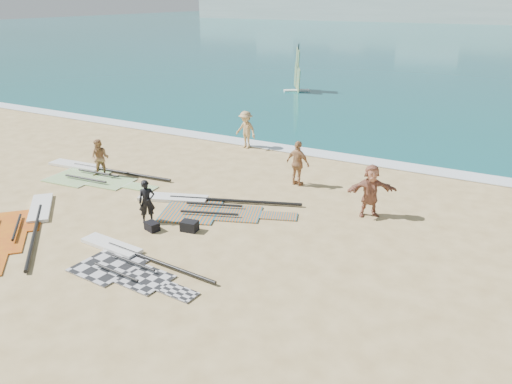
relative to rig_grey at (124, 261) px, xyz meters
The scene contains 16 objects.
ground 1.05m from the rig_grey, 41.37° to the left, with size 300.00×300.00×0.00m, color #DBBC80.
sea 132.70m from the rig_grey, 89.66° to the left, with size 300.00×240.00×0.06m, color #0C5550.
surf_line 13.02m from the rig_grey, 86.53° to the left, with size 300.00×1.20×0.04m, color white.
far_town 151.50m from the rig_grey, 95.66° to the left, with size 160.00×8.00×12.00m.
rig_grey is the anchor object (origin of this frame).
rig_green 8.61m from the rig_grey, 142.21° to the left, with size 6.57×2.66×0.21m.
rig_orange 4.62m from the rig_grey, 94.45° to the left, with size 6.47×3.79×0.20m.
rig_red 4.94m from the rig_grey, behind, with size 5.01×5.43×0.20m.
gear_bag_near 2.74m from the rig_grey, 80.48° to the left, with size 0.55×0.40×0.35m, color black.
gear_bag_far 2.22m from the rig_grey, 107.92° to the left, with size 0.49×0.34×0.29m, color black.
person_wetsuit 2.93m from the rig_grey, 115.54° to the left, with size 0.57×0.37×1.56m, color black.
beachgoer_left 8.15m from the rig_grey, 139.29° to the left, with size 0.82×0.64×1.68m, color #AC7D4F.
beachgoer_mid 12.55m from the rig_grey, 102.92° to the left, with size 1.26×0.72×1.95m, color tan.
beachgoer_back 8.72m from the rig_grey, 77.77° to the left, with size 1.12×0.47×1.91m, color tan.
beachgoer_right 8.78m from the rig_grey, 51.84° to the left, with size 1.79×0.57×1.93m, color #A0644B.
windsurfer_left 29.48m from the rig_grey, 104.35° to the left, with size 2.11×2.19×3.89m.
Camera 1 is at (8.98, -10.28, 7.43)m, focal length 35.00 mm.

